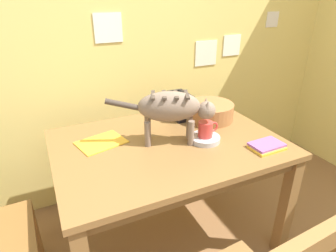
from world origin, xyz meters
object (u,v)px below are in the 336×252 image
(dining_table, at_px, (168,154))
(toaster, at_px, (180,106))
(cat, at_px, (172,108))
(book_stack, at_px, (267,146))
(coffee_mug, at_px, (206,129))
(wicker_basket, at_px, (210,111))
(saucer_bowl, at_px, (205,139))
(magazine, at_px, (101,142))

(dining_table, xyz_separation_m, toaster, (0.23, 0.29, 0.17))
(cat, bearing_deg, book_stack, 78.37)
(coffee_mug, relative_size, book_stack, 0.67)
(book_stack, distance_m, wicker_basket, 0.49)
(book_stack, bearing_deg, wicker_basket, 98.38)
(coffee_mug, bearing_deg, book_stack, -40.30)
(book_stack, relative_size, wicker_basket, 0.60)
(coffee_mug, xyz_separation_m, wicker_basket, (0.19, 0.26, -0.02))
(cat, bearing_deg, dining_table, -101.41)
(book_stack, relative_size, toaster, 0.96)
(saucer_bowl, bearing_deg, toaster, 85.56)
(saucer_bowl, height_order, magazine, saucer_bowl)
(dining_table, height_order, book_stack, book_stack)
(saucer_bowl, distance_m, wicker_basket, 0.33)
(magazine, xyz_separation_m, toaster, (0.59, 0.14, 0.08))
(saucer_bowl, distance_m, book_stack, 0.35)
(saucer_bowl, bearing_deg, book_stack, -39.91)
(book_stack, bearing_deg, saucer_bowl, 140.09)
(wicker_basket, bearing_deg, cat, -153.15)
(magazine, distance_m, book_stack, 0.94)
(saucer_bowl, xyz_separation_m, toaster, (0.03, 0.38, 0.07))
(cat, xyz_separation_m, saucer_bowl, (0.18, -0.07, -0.20))
(dining_table, height_order, coffee_mug, coffee_mug)
(dining_table, xyz_separation_m, cat, (0.02, -0.01, 0.30))
(coffee_mug, bearing_deg, wicker_basket, 53.61)
(cat, xyz_separation_m, toaster, (0.21, 0.31, -0.12))
(cat, relative_size, magazine, 2.21)
(dining_table, relative_size, coffee_mug, 10.09)
(cat, distance_m, book_stack, 0.57)
(dining_table, xyz_separation_m, magazine, (-0.36, 0.15, 0.09))
(dining_table, relative_size, magazine, 4.96)
(dining_table, distance_m, wicker_basket, 0.46)
(coffee_mug, bearing_deg, cat, 158.50)
(dining_table, height_order, toaster, toaster)
(saucer_bowl, bearing_deg, dining_table, 156.78)
(coffee_mug, height_order, wicker_basket, coffee_mug)
(coffee_mug, xyz_separation_m, magazine, (-0.56, 0.23, -0.07))
(saucer_bowl, distance_m, magazine, 0.61)
(dining_table, distance_m, cat, 0.30)
(wicker_basket, bearing_deg, book_stack, -81.62)
(dining_table, xyz_separation_m, wicker_basket, (0.39, 0.18, 0.15))
(dining_table, bearing_deg, cat, -33.32)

